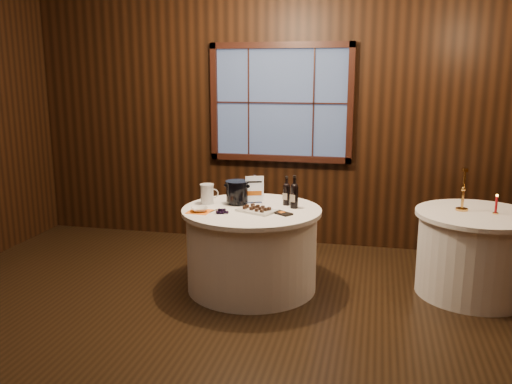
% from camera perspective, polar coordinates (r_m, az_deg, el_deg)
% --- Properties ---
extents(ground, '(6.00, 6.00, 0.00)m').
position_cam_1_polar(ground, '(4.33, -3.57, -14.94)').
color(ground, black).
rests_on(ground, ground).
extents(back_wall, '(6.00, 0.10, 3.00)m').
position_cam_1_polar(back_wall, '(6.28, 2.65, 8.41)').
color(back_wall, black).
rests_on(back_wall, ground).
extents(main_table, '(1.28, 1.28, 0.77)m').
position_cam_1_polar(main_table, '(5.07, -0.45, -5.95)').
color(main_table, white).
rests_on(main_table, ground).
extents(side_table, '(1.08, 1.08, 0.77)m').
position_cam_1_polar(side_table, '(5.31, 21.99, -6.02)').
color(side_table, white).
rests_on(side_table, ground).
extents(sign_stand, '(0.16, 0.13, 0.28)m').
position_cam_1_polar(sign_stand, '(5.11, -0.18, -0.22)').
color(sign_stand, silver).
rests_on(sign_stand, main_table).
extents(port_bottle_left, '(0.07, 0.07, 0.28)m').
position_cam_1_polar(port_bottle_left, '(5.07, 3.23, -0.06)').
color(port_bottle_left, black).
rests_on(port_bottle_left, main_table).
extents(port_bottle_right, '(0.07, 0.08, 0.30)m').
position_cam_1_polar(port_bottle_right, '(4.96, 4.05, -0.21)').
color(port_bottle_right, black).
rests_on(port_bottle_right, main_table).
extents(ice_bucket, '(0.22, 0.22, 0.22)m').
position_cam_1_polar(ice_bucket, '(5.10, -2.01, 0.01)').
color(ice_bucket, black).
rests_on(ice_bucket, main_table).
extents(chocolate_plate, '(0.40, 0.34, 0.05)m').
position_cam_1_polar(chocolate_plate, '(4.85, 0.11, -1.85)').
color(chocolate_plate, white).
rests_on(chocolate_plate, main_table).
extents(chocolate_box, '(0.21, 0.19, 0.02)m').
position_cam_1_polar(chocolate_box, '(4.78, 2.75, -2.23)').
color(chocolate_box, black).
rests_on(chocolate_box, main_table).
extents(grape_bunch, '(0.18, 0.08, 0.04)m').
position_cam_1_polar(grape_bunch, '(4.78, -3.63, -2.05)').
color(grape_bunch, black).
rests_on(grape_bunch, main_table).
extents(glass_pitcher, '(0.17, 0.13, 0.19)m').
position_cam_1_polar(glass_pitcher, '(5.14, -5.15, -0.19)').
color(glass_pitcher, silver).
rests_on(glass_pitcher, main_table).
extents(orange_napkin, '(0.22, 0.22, 0.00)m').
position_cam_1_polar(orange_napkin, '(4.87, -5.96, -2.06)').
color(orange_napkin, orange).
rests_on(orange_napkin, main_table).
extents(cracker_bowl, '(0.20, 0.20, 0.04)m').
position_cam_1_polar(cracker_bowl, '(4.87, -5.97, -1.83)').
color(cracker_bowl, white).
rests_on(cracker_bowl, orange_napkin).
extents(brass_candlestick, '(0.11, 0.11, 0.39)m').
position_cam_1_polar(brass_candlestick, '(5.20, 20.95, -0.33)').
color(brass_candlestick, gold).
rests_on(brass_candlestick, side_table).
extents(red_candle, '(0.05, 0.05, 0.18)m').
position_cam_1_polar(red_candle, '(5.21, 23.95, -1.36)').
color(red_candle, gold).
rests_on(red_candle, side_table).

